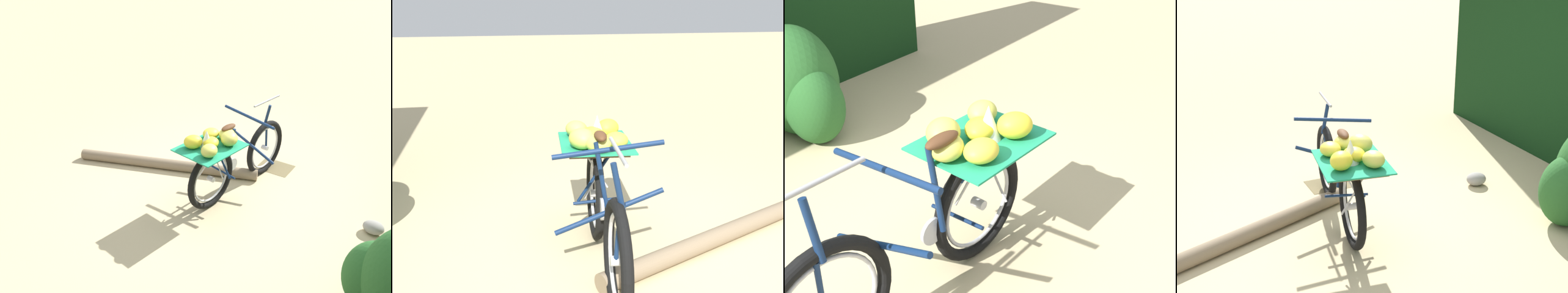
# 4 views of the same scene
# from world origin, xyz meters

# --- Properties ---
(ground_plane) EXTENTS (60.00, 60.00, 0.00)m
(ground_plane) POSITION_xyz_m (0.00, 0.00, 0.00)
(ground_plane) COLOR #C6B284
(bicycle) EXTENTS (0.79, 1.80, 1.03)m
(bicycle) POSITION_xyz_m (-0.23, -0.04, 0.52)
(bicycle) COLOR black
(bicycle) RESTS_ON ground_plane
(fallen_log) EXTENTS (2.33, 0.99, 0.14)m
(fallen_log) POSITION_xyz_m (-1.23, -0.02, 0.07)
(fallen_log) COLOR #7F6B51
(fallen_log) RESTS_ON ground_plane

